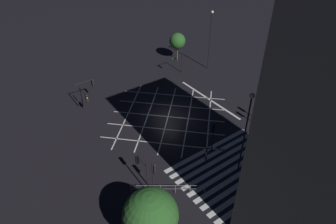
{
  "coord_description": "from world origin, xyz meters",
  "views": [
    {
      "loc": [
        -17.59,
        -24.32,
        21.94
      ],
      "look_at": [
        0.0,
        0.0,
        0.7
      ],
      "focal_mm": 32.0,
      "sensor_mm": 36.0,
      "label": 1
    }
  ],
  "objects_px": {
    "traffic_light_se_cross": "(270,106)",
    "traffic_light_sw_main": "(153,173)",
    "street_lamp_east": "(248,119)",
    "street_tree_near": "(151,215)",
    "traffic_light_sw_cross": "(141,167)",
    "traffic_light_ne_main": "(177,58)",
    "street_tree_far": "(177,41)",
    "traffic_light_nw_cross": "(85,97)",
    "street_lamp_west": "(210,34)",
    "traffic_light_se_main": "(264,111)",
    "traffic_light_nw_main": "(86,87)",
    "traffic_light_median_south": "(213,132)"
  },
  "relations": [
    {
      "from": "traffic_light_se_cross",
      "to": "traffic_light_sw_main",
      "type": "bearing_deg",
      "value": 91.67
    },
    {
      "from": "street_lamp_east",
      "to": "street_tree_near",
      "type": "distance_m",
      "value": 11.9
    },
    {
      "from": "traffic_light_sw_cross",
      "to": "traffic_light_ne_main",
      "type": "bearing_deg",
      "value": -45.42
    },
    {
      "from": "traffic_light_sw_main",
      "to": "traffic_light_se_cross",
      "type": "bearing_deg",
      "value": 1.67
    },
    {
      "from": "traffic_light_sw_main",
      "to": "street_tree_far",
      "type": "xyz_separation_m",
      "value": [
        18.74,
        21.08,
        0.85
      ]
    },
    {
      "from": "traffic_light_nw_cross",
      "to": "traffic_light_sw_cross",
      "type": "bearing_deg",
      "value": -2.52
    },
    {
      "from": "street_lamp_west",
      "to": "street_tree_near",
      "type": "xyz_separation_m",
      "value": [
        -23.85,
        -20.07,
        -1.8
      ]
    },
    {
      "from": "traffic_light_sw_cross",
      "to": "traffic_light_sw_main",
      "type": "bearing_deg",
      "value": -152.77
    },
    {
      "from": "street_lamp_west",
      "to": "traffic_light_se_main",
      "type": "bearing_deg",
      "value": -109.21
    },
    {
      "from": "traffic_light_sw_main",
      "to": "street_tree_near",
      "type": "distance_m",
      "value": 5.69
    },
    {
      "from": "traffic_light_ne_main",
      "to": "traffic_light_se_main",
      "type": "relative_size",
      "value": 1.15
    },
    {
      "from": "traffic_light_nw_main",
      "to": "street_tree_near",
      "type": "height_order",
      "value": "street_tree_near"
    },
    {
      "from": "traffic_light_median_south",
      "to": "traffic_light_nw_main",
      "type": "xyz_separation_m",
      "value": [
        -6.94,
        16.19,
        0.0
      ]
    },
    {
      "from": "traffic_light_nw_main",
      "to": "street_lamp_east",
      "type": "relative_size",
      "value": 0.38
    },
    {
      "from": "street_tree_near",
      "to": "traffic_light_sw_main",
      "type": "bearing_deg",
      "value": 54.69
    },
    {
      "from": "traffic_light_se_cross",
      "to": "street_lamp_east",
      "type": "bearing_deg",
      "value": 111.11
    },
    {
      "from": "traffic_light_nw_cross",
      "to": "traffic_light_median_south",
      "type": "bearing_deg",
      "value": 29.49
    },
    {
      "from": "traffic_light_se_cross",
      "to": "traffic_light_ne_main",
      "type": "distance_m",
      "value": 16.47
    },
    {
      "from": "traffic_light_se_cross",
      "to": "traffic_light_se_main",
      "type": "bearing_deg",
      "value": 85.11
    },
    {
      "from": "traffic_light_sw_main",
      "to": "traffic_light_se_main",
      "type": "relative_size",
      "value": 1.04
    },
    {
      "from": "traffic_light_nw_main",
      "to": "street_lamp_east",
      "type": "height_order",
      "value": "street_lamp_east"
    },
    {
      "from": "traffic_light_se_main",
      "to": "street_lamp_east",
      "type": "distance_m",
      "value": 8.67
    },
    {
      "from": "traffic_light_sw_cross",
      "to": "street_tree_near",
      "type": "relative_size",
      "value": 0.59
    },
    {
      "from": "traffic_light_median_south",
      "to": "traffic_light_ne_main",
      "type": "relative_size",
      "value": 0.94
    },
    {
      "from": "traffic_light_se_cross",
      "to": "street_tree_near",
      "type": "xyz_separation_m",
      "value": [
        -19.52,
        -4.95,
        1.19
      ]
    },
    {
      "from": "traffic_light_nw_cross",
      "to": "street_tree_far",
      "type": "distance_m",
      "value": 19.6
    },
    {
      "from": "traffic_light_sw_main",
      "to": "street_tree_far",
      "type": "relative_size",
      "value": 0.74
    },
    {
      "from": "traffic_light_se_main",
      "to": "street_lamp_east",
      "type": "bearing_deg",
      "value": 24.07
    },
    {
      "from": "traffic_light_ne_main",
      "to": "street_tree_far",
      "type": "relative_size",
      "value": 0.82
    },
    {
      "from": "traffic_light_se_cross",
      "to": "traffic_light_sw_cross",
      "type": "relative_size",
      "value": 1.09
    },
    {
      "from": "traffic_light_nw_main",
      "to": "traffic_light_se_cross",
      "type": "bearing_deg",
      "value": -47.76
    },
    {
      "from": "traffic_light_sw_cross",
      "to": "street_lamp_east",
      "type": "bearing_deg",
      "value": -112.6
    },
    {
      "from": "traffic_light_nw_main",
      "to": "traffic_light_ne_main",
      "type": "relative_size",
      "value": 0.92
    },
    {
      "from": "traffic_light_sw_cross",
      "to": "street_tree_near",
      "type": "height_order",
      "value": "street_tree_near"
    },
    {
      "from": "street_tree_far",
      "to": "traffic_light_median_south",
      "type": "bearing_deg",
      "value": -118.08
    },
    {
      "from": "traffic_light_ne_main",
      "to": "traffic_light_sw_cross",
      "type": "xyz_separation_m",
      "value": [
        -16.05,
        -15.81,
        -0.15
      ]
    },
    {
      "from": "traffic_light_median_south",
      "to": "traffic_light_sw_cross",
      "type": "height_order",
      "value": "traffic_light_sw_cross"
    },
    {
      "from": "traffic_light_median_south",
      "to": "traffic_light_ne_main",
      "type": "distance_m",
      "value": 17.51
    },
    {
      "from": "traffic_light_median_south",
      "to": "traffic_light_sw_cross",
      "type": "bearing_deg",
      "value": 89.67
    },
    {
      "from": "traffic_light_nw_cross",
      "to": "street_tree_near",
      "type": "height_order",
      "value": "street_tree_near"
    },
    {
      "from": "traffic_light_nw_main",
      "to": "street_lamp_west",
      "type": "bearing_deg",
      "value": -4.84
    },
    {
      "from": "traffic_light_se_cross",
      "to": "traffic_light_sw_cross",
      "type": "height_order",
      "value": "traffic_light_se_cross"
    },
    {
      "from": "traffic_light_se_cross",
      "to": "street_lamp_west",
      "type": "xyz_separation_m",
      "value": [
        4.33,
        15.12,
        2.99
      ]
    },
    {
      "from": "traffic_light_se_cross",
      "to": "street_tree_far",
      "type": "bearing_deg",
      "value": -6.6
    },
    {
      "from": "traffic_light_median_south",
      "to": "traffic_light_nw_main",
      "type": "relative_size",
      "value": 1.03
    },
    {
      "from": "street_lamp_east",
      "to": "street_lamp_west",
      "type": "bearing_deg",
      "value": 55.91
    },
    {
      "from": "traffic_light_median_south",
      "to": "traffic_light_se_main",
      "type": "relative_size",
      "value": 1.08
    },
    {
      "from": "traffic_light_nw_main",
      "to": "street_tree_far",
      "type": "height_order",
      "value": "street_tree_far"
    },
    {
      "from": "traffic_light_se_cross",
      "to": "traffic_light_nw_cross",
      "type": "height_order",
      "value": "traffic_light_se_cross"
    },
    {
      "from": "traffic_light_nw_main",
      "to": "traffic_light_nw_cross",
      "type": "height_order",
      "value": "traffic_light_nw_main"
    }
  ]
}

